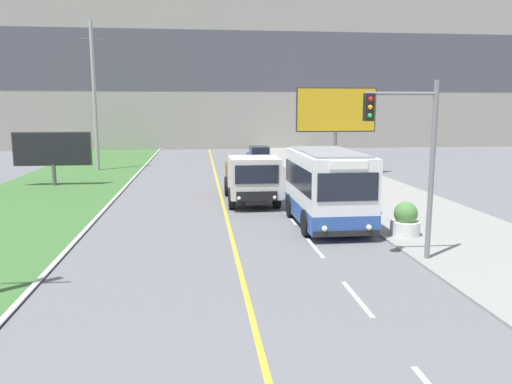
% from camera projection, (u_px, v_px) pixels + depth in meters
% --- Properties ---
extents(apartment_block_background, '(80.00, 8.04, 18.90)m').
position_uv_depth(apartment_block_background, '(207.00, 68.00, 59.63)').
color(apartment_block_background, gray).
rests_on(apartment_block_background, ground_plane).
extents(city_bus, '(2.61, 5.68, 3.05)m').
position_uv_depth(city_bus, '(327.00, 188.00, 20.03)').
color(city_bus, white).
rests_on(city_bus, ground_plane).
extents(dump_truck, '(2.44, 6.32, 2.42)m').
position_uv_depth(dump_truck, '(252.00, 180.00, 24.51)').
color(dump_truck, black).
rests_on(dump_truck, ground_plane).
extents(car_distant, '(1.80, 4.30, 1.45)m').
position_uv_depth(car_distant, '(259.00, 155.00, 42.93)').
color(car_distant, '#2D4784').
rests_on(car_distant, ground_plane).
extents(utility_pole_far, '(1.80, 0.28, 10.99)m').
position_uv_depth(utility_pole_far, '(94.00, 97.00, 37.24)').
color(utility_pole_far, '#9E9E99').
rests_on(utility_pole_far, ground_plane).
extents(traffic_light_mast, '(2.28, 0.32, 5.55)m').
position_uv_depth(traffic_light_mast, '(412.00, 148.00, 14.98)').
color(traffic_light_mast, slate).
rests_on(traffic_light_mast, ground_plane).
extents(billboard_large, '(5.68, 0.24, 6.11)m').
position_uv_depth(billboard_large, '(336.00, 112.00, 34.86)').
color(billboard_large, '#59595B').
rests_on(billboard_large, ground_plane).
extents(billboard_small, '(4.60, 0.24, 3.29)m').
position_uv_depth(billboard_small, '(52.00, 150.00, 30.22)').
color(billboard_small, '#59595B').
rests_on(billboard_small, ground_plane).
extents(planter_round_near, '(1.08, 1.08, 1.24)m').
position_uv_depth(planter_round_near, '(405.00, 220.00, 18.39)').
color(planter_round_near, silver).
rests_on(planter_round_near, sidewalk_right).
extents(planter_round_second, '(1.15, 1.15, 1.29)m').
position_uv_depth(planter_round_second, '(367.00, 201.00, 22.15)').
color(planter_round_second, silver).
rests_on(planter_round_second, sidewalk_right).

